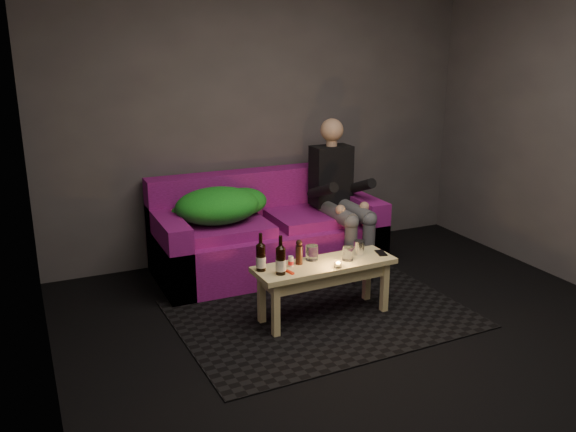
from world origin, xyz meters
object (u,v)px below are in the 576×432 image
beer_bottle_a (261,257)px  beer_bottle_b (281,260)px  sofa (266,236)px  coffee_table (325,273)px  person (339,192)px  steel_cup (359,248)px

beer_bottle_a → beer_bottle_b: (0.10, -0.11, 0.00)m
sofa → beer_bottle_b: 1.21m
coffee_table → sofa: bearing=90.5°
sofa → beer_bottle_a: bearing=-114.1°
person → beer_bottle_a: (-1.08, -0.87, -0.14)m
person → beer_bottle_b: (-0.98, -0.98, -0.14)m
beer_bottle_b → steel_cup: size_ratio=2.54×
beer_bottle_a → beer_bottle_b: size_ratio=0.98×
coffee_table → person: bearing=56.1°
beer_bottle_a → steel_cup: (0.77, -0.00, -0.05)m
sofa → person: bearing=-14.0°
beer_bottle_b → steel_cup: beer_bottle_b is taller
beer_bottle_b → steel_cup: bearing=9.5°
sofa → steel_cup: sofa is taller
sofa → person: (0.62, -0.16, 0.36)m
beer_bottle_a → beer_bottle_b: beer_bottle_b is taller
coffee_table → beer_bottle_a: 0.50m
person → steel_cup: 0.94m
person → beer_bottle_b: 1.40m
sofa → steel_cup: size_ratio=17.94×
person → beer_bottle_b: bearing=-135.1°
steel_cup → coffee_table: bearing=-171.7°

